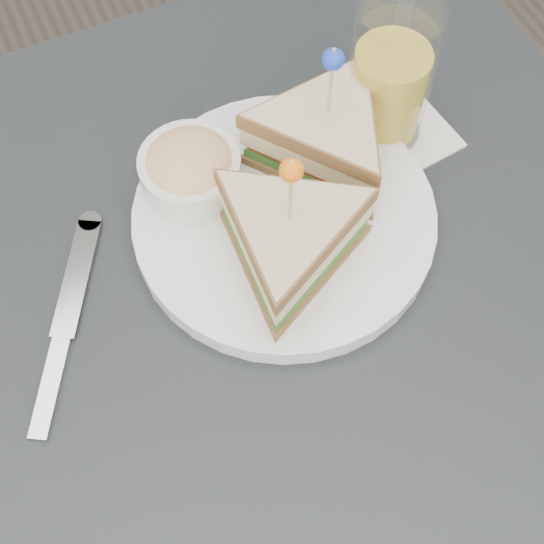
{
  "coord_description": "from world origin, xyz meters",
  "views": [
    {
      "loc": [
        -0.12,
        -0.27,
        1.36
      ],
      "look_at": [
        0.01,
        0.01,
        0.8
      ],
      "focal_mm": 50.0,
      "sensor_mm": 36.0,
      "label": 1
    }
  ],
  "objects": [
    {
      "name": "ground_plane",
      "position": [
        0.0,
        0.0,
        0.0
      ],
      "size": [
        3.5,
        3.5,
        0.0
      ],
      "primitive_type": "plane",
      "color": "#3F3833"
    },
    {
      "name": "cutlery_knife",
      "position": [
        -0.17,
        0.06,
        0.75
      ],
      "size": [
        0.13,
        0.2,
        0.01
      ],
      "rotation": [
        0.0,
        0.0,
        -0.52
      ],
      "color": "#B4B9C0",
      "rests_on": "table"
    },
    {
      "name": "plate_meal",
      "position": [
        0.06,
        0.08,
        0.8
      ],
      "size": [
        0.32,
        0.3,
        0.17
      ],
      "rotation": [
        0.0,
        0.0,
        -0.05
      ],
      "color": "white",
      "rests_on": "table"
    },
    {
      "name": "table",
      "position": [
        0.0,
        0.0,
        0.67
      ],
      "size": [
        0.8,
        0.8,
        0.75
      ],
      "color": "black",
      "rests_on": "ground"
    },
    {
      "name": "drink_set",
      "position": [
        0.19,
        0.14,
        0.82
      ],
      "size": [
        0.14,
        0.14,
        0.16
      ],
      "rotation": [
        0.0,
        0.0,
        0.12
      ],
      "color": "white",
      "rests_on": "table"
    }
  ]
}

